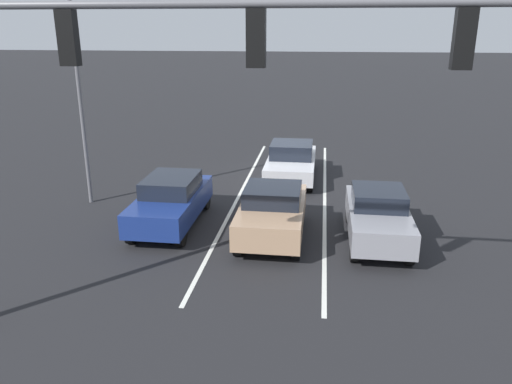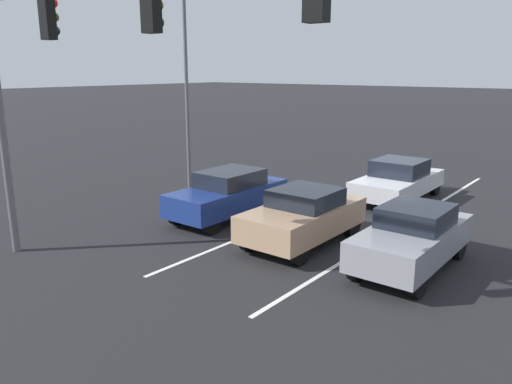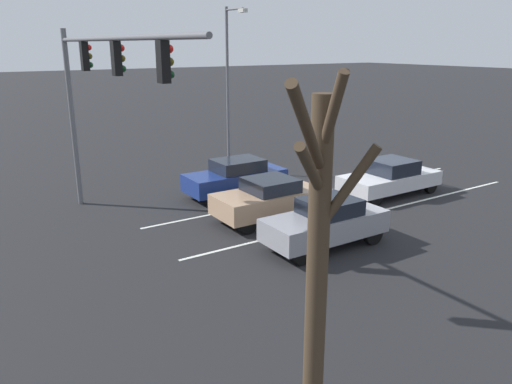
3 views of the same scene
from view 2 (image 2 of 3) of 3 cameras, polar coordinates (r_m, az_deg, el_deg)
ground_plane at (r=19.60m, az=15.13°, el=-0.84°), size 240.00×240.00×0.00m
lane_stripe_left_divider at (r=17.00m, az=17.10°, el=-3.20°), size 0.12×16.51×0.01m
lane_stripe_center_divider at (r=18.33m, az=7.68°, el=-1.46°), size 0.12×16.51×0.01m
car_navy_rightlane_front at (r=16.48m, az=-3.18°, el=-0.19°), size 1.76×4.34×1.58m
car_tan_midlane_front at (r=14.10m, az=5.46°, el=-2.70°), size 1.88×4.03×1.57m
car_gray_leftlane_front at (r=12.86m, az=17.46°, el=-4.95°), size 1.71×4.11×1.58m
car_silver_midlane_second at (r=19.48m, az=15.94°, el=1.33°), size 1.95×4.55×1.53m
traffic_signal_gantry at (r=11.04m, az=-19.28°, el=15.03°), size 11.70×0.37×6.86m
street_lamp_right_shoulder at (r=19.58m, az=-7.62°, el=13.05°), size 1.75×0.24×7.97m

